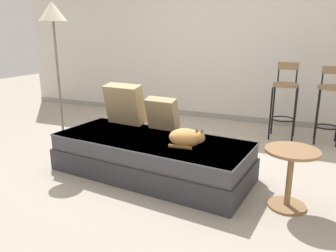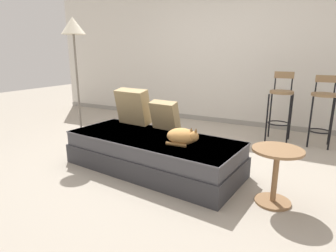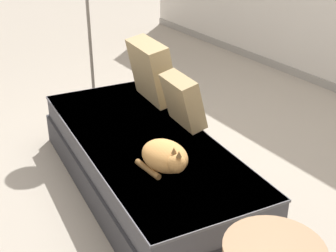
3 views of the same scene
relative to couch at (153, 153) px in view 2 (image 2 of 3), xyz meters
The scene contains 11 objects.
ground_plane 0.45m from the couch, 90.00° to the left, with size 16.00×16.00×0.00m, color #A89E8E.
wall_back_panel 2.87m from the couch, 90.00° to the left, with size 8.00×0.10×2.60m, color silver.
wall_baseboard_trim 2.60m from the couch, 90.00° to the left, with size 8.00×0.02×0.09m, color gray.
couch is the anchor object (origin of this frame).
throw_pillow_corner 0.78m from the couch, 143.95° to the left, with size 0.48×0.29×0.48m.
throw_pillow_middle 0.50m from the couch, 92.95° to the left, with size 0.37×0.24×0.37m.
cat 0.52m from the couch, 12.45° to the right, with size 0.36×0.27×0.20m.
bar_stool_near_window 2.24m from the couch, 58.88° to the left, with size 0.34×0.34×1.05m.
bar_stool_by_doorway 2.58m from the couch, 47.90° to the left, with size 0.34×0.34×1.02m.
side_table 1.38m from the couch, ahead, with size 0.44×0.44×0.52m.
floor_lamp 1.90m from the couch, 169.86° to the left, with size 0.32×0.32×1.79m.
Camera 2 is at (1.60, -3.03, 1.33)m, focal length 30.00 mm.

